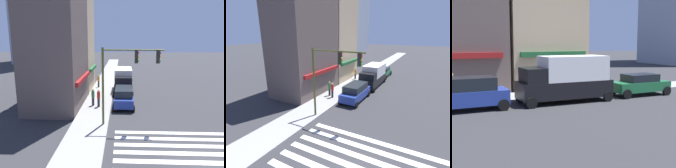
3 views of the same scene
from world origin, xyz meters
TOP-DOWN VIEW (x-y plane):
  - ground_plane at (0.00, 0.00)m, footprint 200.00×200.00m
  - sidewalk_left at (0.00, 7.50)m, footprint 120.00×3.00m
  - crosswalk_stripes at (0.00, 0.00)m, footprint 8.44×10.80m
  - storefront_row at (13.64, 11.50)m, footprint 14.92×5.30m
  - traffic_signal at (5.17, 4.69)m, footprint 0.32×4.77m
  - suv_blue at (10.64, 4.70)m, footprint 4.72×2.12m
  - box_truck_black at (16.99, 4.70)m, footprint 6.22×2.42m
  - sedan_green at (23.09, 4.70)m, footprint 4.41×2.02m
  - pedestrian_green_top at (10.18, 7.88)m, footprint 0.32×0.32m
  - pedestrian_red_jacket at (9.79, 7.26)m, footprint 0.32×0.32m
  - pedestrian_orange_vest at (18.88, 8.22)m, footprint 0.32×0.32m

SIDE VIEW (x-z plane):
  - ground_plane at x=0.00m, z-range 0.00..0.00m
  - crosswalk_stripes at x=0.00m, z-range 0.00..0.01m
  - sidewalk_left at x=0.00m, z-range 0.00..0.15m
  - sedan_green at x=23.09m, z-range 0.05..1.64m
  - suv_blue at x=10.64m, z-range 0.06..2.00m
  - pedestrian_green_top at x=10.18m, z-range 0.19..1.96m
  - pedestrian_red_jacket at x=9.79m, z-range 0.19..1.96m
  - pedestrian_orange_vest at x=18.88m, z-range 0.19..1.96m
  - box_truck_black at x=16.99m, z-range 0.07..3.11m
  - traffic_signal at x=5.17m, z-range 1.42..7.76m
  - storefront_row at x=13.64m, z-range -0.11..15.02m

